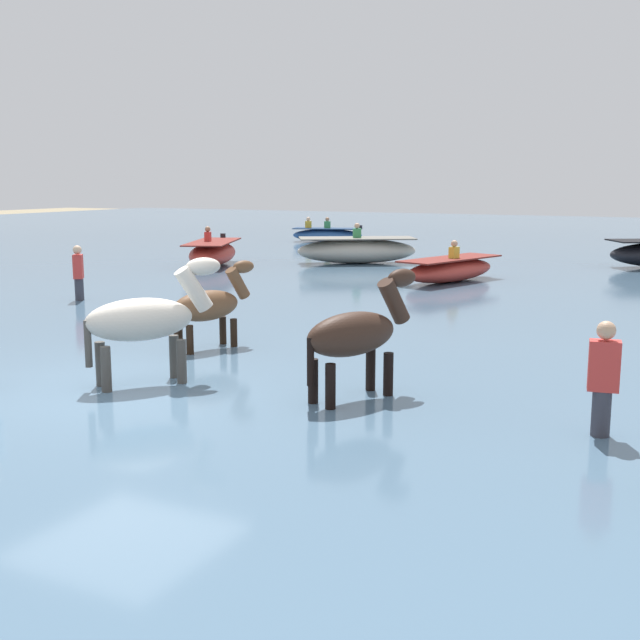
% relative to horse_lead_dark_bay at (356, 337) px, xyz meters
% --- Properties ---
extents(ground_plane, '(120.00, 120.00, 0.00)m').
position_rel_horse_lead_dark_bay_xyz_m(ground_plane, '(-2.88, -1.06, -1.16)').
color(ground_plane, gray).
extents(water_surface, '(90.00, 90.00, 0.38)m').
position_rel_horse_lead_dark_bay_xyz_m(water_surface, '(-2.88, 8.94, -0.97)').
color(water_surface, slate).
rests_on(water_surface, ground).
extents(horse_lead_dark_bay, '(1.01, 1.77, 1.96)m').
position_rel_horse_lead_dark_bay_xyz_m(horse_lead_dark_bay, '(0.00, 0.00, 0.00)').
color(horse_lead_dark_bay, '#382319').
rests_on(horse_lead_dark_bay, ground).
extents(horse_trailing_bay, '(0.81, 1.62, 1.77)m').
position_rel_horse_lead_dark_bay_xyz_m(horse_trailing_bay, '(-3.37, 1.65, -0.11)').
color(horse_trailing_bay, brown).
rests_on(horse_trailing_bay, ground).
extents(horse_flank_pinto, '(1.38, 1.71, 2.05)m').
position_rel_horse_lead_dark_bay_xyz_m(horse_flank_pinto, '(-2.79, -0.63, 0.05)').
color(horse_flank_pinto, beige).
rests_on(horse_flank_pinto, ground).
extents(boat_near_starboard, '(2.11, 3.72, 1.12)m').
position_rel_horse_lead_dark_bay_xyz_m(boat_near_starboard, '(-2.62, 11.77, -0.46)').
color(boat_near_starboard, '#BC382D').
rests_on(boat_near_starboard, water_surface).
extents(boat_mid_channel, '(3.28, 1.89, 1.08)m').
position_rel_horse_lead_dark_bay_xyz_m(boat_mid_channel, '(-11.92, 22.85, -0.47)').
color(boat_mid_channel, '#28518E').
rests_on(boat_mid_channel, water_surface).
extents(boat_far_inshore, '(4.10, 3.30, 1.32)m').
position_rel_horse_lead_dark_bay_xyz_m(boat_far_inshore, '(-6.88, 15.02, -0.36)').
color(boat_far_inshore, '#B2AD9E').
rests_on(boat_far_inshore, water_surface).
extents(boat_mid_outer, '(2.62, 3.84, 1.24)m').
position_rel_horse_lead_dark_bay_xyz_m(boat_mid_outer, '(-10.76, 12.36, -0.40)').
color(boat_mid_outer, '#BC382D').
rests_on(boat_mid_outer, water_surface).
extents(person_onlooker_right, '(0.35, 0.38, 1.63)m').
position_rel_horse_lead_dark_bay_xyz_m(person_onlooker_right, '(-9.07, 4.64, -0.29)').
color(person_onlooker_right, '#383842').
rests_on(person_onlooker_right, ground).
extents(person_wading_close, '(0.35, 0.25, 1.63)m').
position_rel_horse_lead_dark_bay_xyz_m(person_wading_close, '(2.96, -0.17, -0.29)').
color(person_wading_close, '#383842').
rests_on(person_wading_close, ground).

